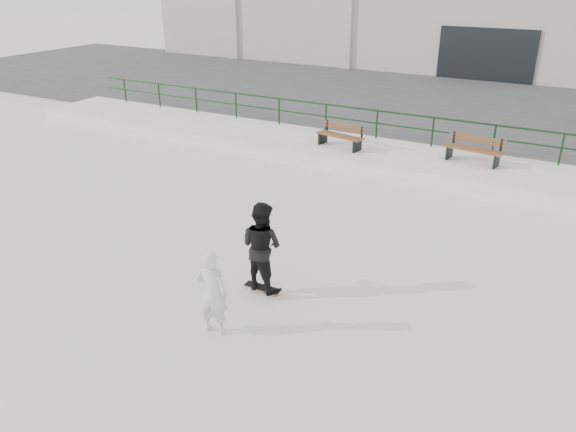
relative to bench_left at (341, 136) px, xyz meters
The scene contains 9 objects.
ground 9.42m from the bench_left, 79.70° to the right, with size 120.00×120.00×0.00m, color silver.
ledge 1.81m from the bench_left, ahead, with size 30.00×3.00×0.50m, color silver.
parking_strip 8.96m from the bench_left, 79.19° to the left, with size 60.00×14.00×0.50m, color #3F3F3F.
railing 2.33m from the bench_left, 43.22° to the left, with size 28.00×0.06×1.03m.
bench_left is the anchor object (origin of this frame).
bench_right 4.32m from the bench_left, ahead, with size 1.85×0.73×0.83m.
skateboard 8.77m from the bench_left, 76.13° to the right, with size 0.78×0.23×0.09m.
standing_skater 8.73m from the bench_left, 76.13° to the right, with size 0.92×0.71×1.89m, color black.
seated_skater 10.31m from the bench_left, 78.50° to the right, with size 0.60×0.39×1.65m, color silver.
Camera 1 is at (5.74, -7.68, 6.16)m, focal length 35.00 mm.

